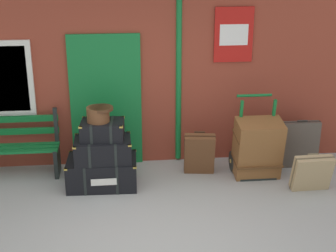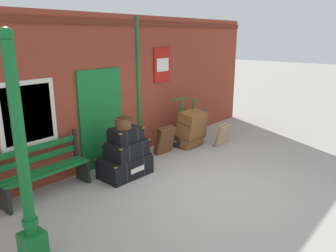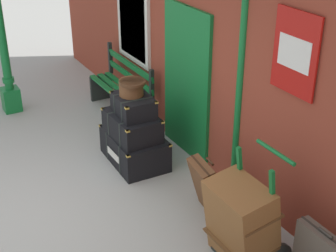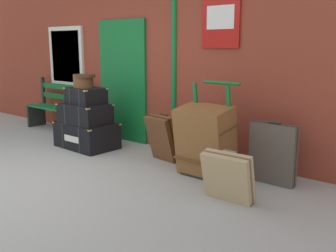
{
  "view_description": "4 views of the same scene",
  "coord_description": "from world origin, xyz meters",
  "px_view_note": "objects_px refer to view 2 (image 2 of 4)",
  "views": [
    {
      "loc": [
        -0.33,
        -5.01,
        3.36
      ],
      "look_at": [
        0.36,
        1.73,
        0.86
      ],
      "focal_mm": 53.11,
      "sensor_mm": 36.0,
      "label": 1
    },
    {
      "loc": [
        -4.78,
        -2.99,
        2.77
      ],
      "look_at": [
        1.02,
        1.89,
        0.65
      ],
      "focal_mm": 35.05,
      "sensor_mm": 36.0,
      "label": 2
    },
    {
      "loc": [
        4.9,
        -0.98,
        3.64
      ],
      "look_at": [
        0.15,
        1.75,
        0.86
      ],
      "focal_mm": 54.15,
      "sensor_mm": 36.0,
      "label": 3
    },
    {
      "loc": [
        4.41,
        -2.32,
        1.68
      ],
      "look_at": [
        1.05,
        1.76,
        0.57
      ],
      "focal_mm": 41.4,
      "sensor_mm": 36.0,
      "label": 4
    }
  ],
  "objects_px": {
    "steamer_trunk_middle": "(127,149)",
    "large_brown_trunk": "(191,129)",
    "platform_bench": "(44,171)",
    "porters_trolley": "(186,135)",
    "lamp_post": "(25,183)",
    "steamer_trunk_top": "(125,134)",
    "round_hatbox": "(123,123)",
    "steamer_trunk_base": "(125,166)",
    "suitcase_brown": "(223,134)",
    "suitcase_caramel": "(199,124)",
    "suitcase_cream": "(165,140)"
  },
  "relations": [
    {
      "from": "platform_bench",
      "to": "steamer_trunk_middle",
      "type": "height_order",
      "value": "platform_bench"
    },
    {
      "from": "large_brown_trunk",
      "to": "steamer_trunk_top",
      "type": "bearing_deg",
      "value": -178.49
    },
    {
      "from": "large_brown_trunk",
      "to": "suitcase_brown",
      "type": "distance_m",
      "value": 0.87
    },
    {
      "from": "steamer_trunk_top",
      "to": "lamp_post",
      "type": "bearing_deg",
      "value": -157.94
    },
    {
      "from": "round_hatbox",
      "to": "suitcase_caramel",
      "type": "xyz_separation_m",
      "value": [
        3.12,
        0.37,
        -0.75
      ]
    },
    {
      "from": "steamer_trunk_middle",
      "to": "steamer_trunk_top",
      "type": "height_order",
      "value": "steamer_trunk_top"
    },
    {
      "from": "lamp_post",
      "to": "suitcase_brown",
      "type": "relative_size",
      "value": 5.02
    },
    {
      "from": "large_brown_trunk",
      "to": "suitcase_brown",
      "type": "xyz_separation_m",
      "value": [
        0.66,
        -0.53,
        -0.19
      ]
    },
    {
      "from": "suitcase_cream",
      "to": "suitcase_brown",
      "type": "xyz_separation_m",
      "value": [
        1.51,
        -0.69,
        -0.07
      ]
    },
    {
      "from": "suitcase_cream",
      "to": "suitcase_brown",
      "type": "relative_size",
      "value": 1.23
    },
    {
      "from": "suitcase_brown",
      "to": "suitcase_caramel",
      "type": "bearing_deg",
      "value": 81.66
    },
    {
      "from": "suitcase_caramel",
      "to": "platform_bench",
      "type": "bearing_deg",
      "value": 178.15
    },
    {
      "from": "steamer_trunk_middle",
      "to": "suitcase_cream",
      "type": "height_order",
      "value": "steamer_trunk_middle"
    },
    {
      "from": "steamer_trunk_base",
      "to": "large_brown_trunk",
      "type": "xyz_separation_m",
      "value": [
        2.33,
        0.05,
        0.26
      ]
    },
    {
      "from": "lamp_post",
      "to": "porters_trolley",
      "type": "distance_m",
      "value": 5.09
    },
    {
      "from": "steamer_trunk_middle",
      "to": "round_hatbox",
      "type": "bearing_deg",
      "value": 144.04
    },
    {
      "from": "steamer_trunk_base",
      "to": "round_hatbox",
      "type": "height_order",
      "value": "round_hatbox"
    },
    {
      "from": "steamer_trunk_top",
      "to": "large_brown_trunk",
      "type": "bearing_deg",
      "value": 1.51
    },
    {
      "from": "large_brown_trunk",
      "to": "porters_trolley",
      "type": "bearing_deg",
      "value": 90.0
    },
    {
      "from": "steamer_trunk_middle",
      "to": "suitcase_brown",
      "type": "bearing_deg",
      "value": -8.57
    },
    {
      "from": "suitcase_brown",
      "to": "suitcase_caramel",
      "type": "height_order",
      "value": "suitcase_caramel"
    },
    {
      "from": "steamer_trunk_middle",
      "to": "large_brown_trunk",
      "type": "distance_m",
      "value": 2.31
    },
    {
      "from": "platform_bench",
      "to": "suitcase_cream",
      "type": "bearing_deg",
      "value": -5.9
    },
    {
      "from": "platform_bench",
      "to": "round_hatbox",
      "type": "relative_size",
      "value": 4.28
    },
    {
      "from": "steamer_trunk_top",
      "to": "porters_trolley",
      "type": "bearing_deg",
      "value": 5.76
    },
    {
      "from": "porters_trolley",
      "to": "platform_bench",
      "type": "bearing_deg",
      "value": 175.65
    },
    {
      "from": "lamp_post",
      "to": "suitcase_caramel",
      "type": "relative_size",
      "value": 3.64
    },
    {
      "from": "round_hatbox",
      "to": "suitcase_caramel",
      "type": "height_order",
      "value": "round_hatbox"
    },
    {
      "from": "steamer_trunk_top",
      "to": "round_hatbox",
      "type": "xyz_separation_m",
      "value": [
        -0.04,
        0.0,
        0.25
      ]
    },
    {
      "from": "lamp_post",
      "to": "round_hatbox",
      "type": "height_order",
      "value": "lamp_post"
    },
    {
      "from": "steamer_trunk_middle",
      "to": "suitcase_cream",
      "type": "relative_size",
      "value": 1.16
    },
    {
      "from": "steamer_trunk_base",
      "to": "platform_bench",
      "type": "bearing_deg",
      "value": 160.72
    },
    {
      "from": "platform_bench",
      "to": "suitcase_brown",
      "type": "distance_m",
      "value": 4.56
    },
    {
      "from": "round_hatbox",
      "to": "suitcase_cream",
      "type": "height_order",
      "value": "round_hatbox"
    },
    {
      "from": "platform_bench",
      "to": "large_brown_trunk",
      "type": "height_order",
      "value": "platform_bench"
    },
    {
      "from": "steamer_trunk_middle",
      "to": "round_hatbox",
      "type": "xyz_separation_m",
      "value": [
        -0.04,
        0.03,
        0.54
      ]
    },
    {
      "from": "platform_bench",
      "to": "large_brown_trunk",
      "type": "distance_m",
      "value": 3.81
    },
    {
      "from": "platform_bench",
      "to": "steamer_trunk_middle",
      "type": "xyz_separation_m",
      "value": [
        1.48,
        -0.55,
        0.14
      ]
    },
    {
      "from": "porters_trolley",
      "to": "lamp_post",
      "type": "bearing_deg",
      "value": -165.35
    },
    {
      "from": "steamer_trunk_middle",
      "to": "round_hatbox",
      "type": "relative_size",
      "value": 2.18
    },
    {
      "from": "large_brown_trunk",
      "to": "steamer_trunk_base",
      "type": "bearing_deg",
      "value": -178.75
    },
    {
      "from": "platform_bench",
      "to": "porters_trolley",
      "type": "xyz_separation_m",
      "value": [
        3.79,
        -0.29,
        -0.17
      ]
    },
    {
      "from": "platform_bench",
      "to": "steamer_trunk_base",
      "type": "height_order",
      "value": "platform_bench"
    },
    {
      "from": "steamer_trunk_top",
      "to": "round_hatbox",
      "type": "distance_m",
      "value": 0.25
    },
    {
      "from": "large_brown_trunk",
      "to": "suitcase_cream",
      "type": "xyz_separation_m",
      "value": [
        -0.86,
        0.16,
        -0.12
      ]
    },
    {
      "from": "platform_bench",
      "to": "steamer_trunk_middle",
      "type": "bearing_deg",
      "value": -20.19
    },
    {
      "from": "large_brown_trunk",
      "to": "suitcase_brown",
      "type": "bearing_deg",
      "value": -39.04
    },
    {
      "from": "suitcase_cream",
      "to": "round_hatbox",
      "type": "bearing_deg",
      "value": -171.71
    },
    {
      "from": "steamer_trunk_base",
      "to": "lamp_post",
      "type": "bearing_deg",
      "value": -157.49
    },
    {
      "from": "porters_trolley",
      "to": "large_brown_trunk",
      "type": "xyz_separation_m",
      "value": [
        0.0,
        -0.17,
        0.19
      ]
    }
  ]
}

